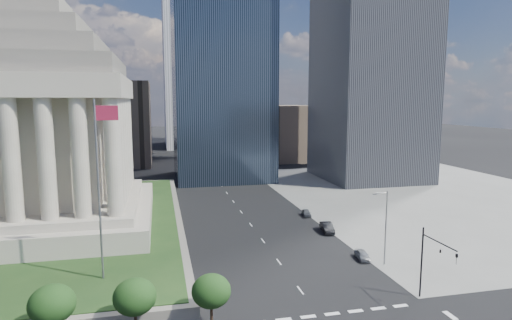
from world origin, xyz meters
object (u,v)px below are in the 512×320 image
object	(u,v)px
flagpole	(100,180)
parked_sedan_near	(362,255)
traffic_signal_ne	(432,257)
parked_sedan_far	(306,213)
parked_sedan_mid	(327,227)
war_memorial	(34,103)
street_lamp_north	(385,223)

from	to	relation	value
flagpole	parked_sedan_near	bearing A→B (deg)	5.83
traffic_signal_ne	parked_sedan_far	distance (m)	36.90
parked_sedan_near	parked_sedan_mid	distance (m)	12.69
parked_sedan_near	parked_sedan_mid	bearing A→B (deg)	99.20
parked_sedan_near	parked_sedan_far	xyz separation A→B (m)	(0.00, 22.88, -0.00)
parked_sedan_far	traffic_signal_ne	bearing A→B (deg)	-78.87
war_memorial	parked_sedan_far	bearing A→B (deg)	2.87
parked_sedan_near	street_lamp_north	bearing A→B (deg)	-43.53
traffic_signal_ne	flagpole	bearing A→B (deg)	163.29
traffic_signal_ne	parked_sedan_near	bearing A→B (deg)	94.17
flagpole	street_lamp_north	xyz separation A→B (m)	(35.16, 1.00, -7.45)
parked_sedan_near	parked_sedan_far	distance (m)	22.88
war_memorial	street_lamp_north	xyz separation A→B (m)	(47.33, -23.00, -15.74)
war_memorial	traffic_signal_ne	bearing A→B (deg)	-36.42
street_lamp_north	traffic_signal_ne	bearing A→B (deg)	-94.19
war_memorial	traffic_signal_ne	size ratio (longest dim) A/B	4.88
traffic_signal_ne	street_lamp_north	bearing A→B (deg)	85.81
parked_sedan_near	parked_sedan_far	bearing A→B (deg)	99.20
traffic_signal_ne	parked_sedan_far	bearing A→B (deg)	91.57
street_lamp_north	parked_sedan_near	distance (m)	5.88
parked_sedan_mid	parked_sedan_far	xyz separation A→B (m)	(0.00, 10.19, -0.17)
street_lamp_north	parked_sedan_far	bearing A→B (deg)	94.14
flagpole	parked_sedan_far	size ratio (longest dim) A/B	5.53
parked_sedan_near	parked_sedan_far	world-z (taller)	same
war_memorial	traffic_signal_ne	xyz separation A→B (m)	(46.50, -34.30, -16.15)
parked_sedan_mid	parked_sedan_far	bearing A→B (deg)	99.24
parked_sedan_far	parked_sedan_mid	bearing A→B (deg)	-80.43
parked_sedan_mid	war_memorial	bearing A→B (deg)	179.38
war_memorial	flagpole	distance (m)	28.16
street_lamp_north	parked_sedan_far	size ratio (longest dim) A/B	2.76
war_memorial	parked_sedan_mid	xyz separation A→B (m)	(45.50, -7.91, -20.62)
street_lamp_north	parked_sedan_near	size ratio (longest dim) A/B	2.76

